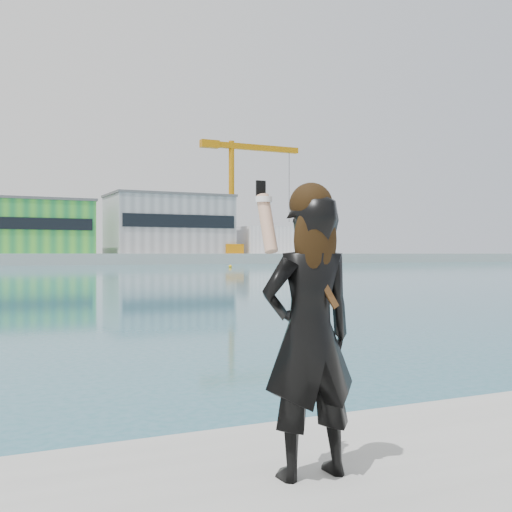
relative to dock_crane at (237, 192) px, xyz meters
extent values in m
cube|color=#228A3F|center=(-45.20, 6.00, -8.07)|extent=(30.00, 16.00, 10.00)
cube|color=black|center=(-45.20, -2.10, -7.57)|extent=(28.50, 0.20, 2.20)
cube|color=#59595B|center=(-45.20, 6.00, -2.82)|extent=(30.60, 16.32, 0.50)
cube|color=gray|center=(-13.20, 6.00, -7.07)|extent=(25.00, 15.00, 12.00)
cube|color=black|center=(-13.20, -1.60, -6.47)|extent=(23.75, 0.20, 2.64)
cube|color=#59595B|center=(-13.20, 6.00, -0.82)|extent=(25.50, 15.30, 0.50)
cube|color=silver|center=(8.80, 4.00, -10.07)|extent=(12.00, 10.00, 6.00)
cube|color=orange|center=(-1.20, 0.00, -12.07)|extent=(4.00, 4.00, 2.00)
cylinder|color=orange|center=(-1.20, 0.00, -0.07)|extent=(1.20, 1.20, 22.00)
cube|color=orange|center=(4.80, 0.00, 9.93)|extent=(20.00, 1.20, 1.20)
cube|color=orange|center=(-6.20, 0.00, 9.93)|extent=(4.00, 1.60, 1.60)
cylinder|color=black|center=(12.80, 0.00, 1.93)|extent=(0.10, 0.10, 16.00)
cylinder|color=silver|center=(-31.20, -1.00, -9.07)|extent=(0.16, 0.16, 8.00)
cube|color=#D9550C|center=(-30.60, -1.00, -5.67)|extent=(1.20, 0.04, 0.80)
sphere|color=#EBAF0C|center=(-19.04, -40.50, -15.07)|extent=(0.50, 0.50, 0.50)
imported|color=black|center=(-53.91, -122.15, -13.46)|extent=(0.59, 0.39, 1.61)
sphere|color=black|center=(-53.91, -122.17, -12.71)|extent=(0.25, 0.25, 0.25)
ellipsoid|color=black|center=(-53.91, -122.22, -12.91)|extent=(0.27, 0.14, 0.43)
cylinder|color=tan|center=(-54.13, -122.05, -12.82)|extent=(0.08, 0.19, 0.35)
cylinder|color=white|center=(-54.13, -122.01, -12.68)|extent=(0.10, 0.10, 0.03)
cube|color=black|center=(-54.13, -121.97, -12.62)|extent=(0.06, 0.01, 0.12)
cube|color=#4C2D14|center=(-53.88, -122.24, -13.14)|extent=(0.23, 0.02, 0.33)
camera|label=1|loc=(-55.77, -125.31, -12.99)|focal=45.00mm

